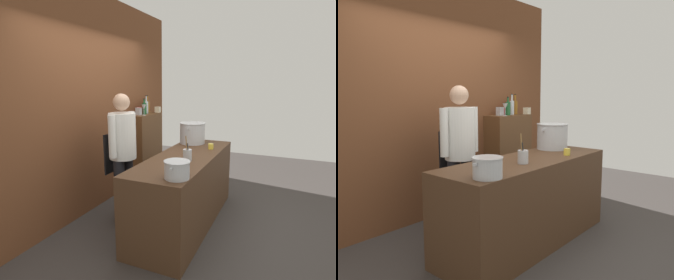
# 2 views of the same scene
# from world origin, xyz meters

# --- Properties ---
(ground_plane) EXTENTS (8.00, 8.00, 0.00)m
(ground_plane) POSITION_xyz_m (0.00, 0.00, 0.00)
(ground_plane) COLOR #383330
(brick_back_panel) EXTENTS (4.40, 0.10, 3.00)m
(brick_back_panel) POSITION_xyz_m (0.00, 1.40, 1.50)
(brick_back_panel) COLOR brown
(brick_back_panel) RESTS_ON ground_plane
(prep_counter) EXTENTS (2.10, 0.70, 0.90)m
(prep_counter) POSITION_xyz_m (0.00, 0.00, 0.45)
(prep_counter) COLOR #472D1C
(prep_counter) RESTS_ON ground_plane
(bar_cabinet) EXTENTS (0.76, 0.32, 1.25)m
(bar_cabinet) POSITION_xyz_m (1.13, 1.19, 0.63)
(bar_cabinet) COLOR brown
(bar_cabinet) RESTS_ON ground_plane
(chef) EXTENTS (0.53, 0.36, 1.66)m
(chef) POSITION_xyz_m (-0.23, 0.77, 0.96)
(chef) COLOR black
(chef) RESTS_ON ground_plane
(stockpot_large) EXTENTS (0.44, 0.38, 0.31)m
(stockpot_large) POSITION_xyz_m (0.72, 0.16, 1.05)
(stockpot_large) COLOR #B7BABF
(stockpot_large) RESTS_ON prep_counter
(stockpot_small) EXTENTS (0.31, 0.25, 0.17)m
(stockpot_small) POSITION_xyz_m (-0.83, -0.22, 0.99)
(stockpot_small) COLOR #B7BABF
(stockpot_small) RESTS_ON prep_counter
(utensil_crock) EXTENTS (0.10, 0.10, 0.29)m
(utensil_crock) POSITION_xyz_m (-0.20, -0.10, 0.97)
(utensil_crock) COLOR #B7BABF
(utensil_crock) RESTS_ON prep_counter
(butter_jar) EXTENTS (0.07, 0.07, 0.07)m
(butter_jar) POSITION_xyz_m (0.46, -0.20, 0.94)
(butter_jar) COLOR yellow
(butter_jar) RESTS_ON prep_counter
(wine_bottle_clear) EXTENTS (0.07, 0.07, 0.31)m
(wine_bottle_clear) POSITION_xyz_m (1.22, 1.20, 1.37)
(wine_bottle_clear) COLOR silver
(wine_bottle_clear) RESTS_ON bar_cabinet
(wine_bottle_green) EXTENTS (0.07, 0.07, 0.27)m
(wine_bottle_green) POSITION_xyz_m (1.08, 1.16, 1.36)
(wine_bottle_green) COLOR #1E592D
(wine_bottle_green) RESTS_ON bar_cabinet
(wine_bottle_amber) EXTENTS (0.08, 0.08, 0.31)m
(wine_bottle_amber) POSITION_xyz_m (1.36, 1.25, 1.36)
(wine_bottle_amber) COLOR #8C5919
(wine_bottle_amber) RESTS_ON bar_cabinet
(wine_glass_tall) EXTENTS (0.08, 0.08, 0.18)m
(wine_glass_tall) POSITION_xyz_m (0.93, 1.09, 1.38)
(wine_glass_tall) COLOR silver
(wine_glass_tall) RESTS_ON bar_cabinet
(spice_tin_red) EXTENTS (0.07, 0.07, 0.12)m
(spice_tin_red) POSITION_xyz_m (1.13, 1.29, 1.31)
(spice_tin_red) COLOR red
(spice_tin_red) RESTS_ON bar_cabinet
(spice_tin_silver) EXTENTS (0.08, 0.08, 0.12)m
(spice_tin_silver) POSITION_xyz_m (0.94, 1.19, 1.31)
(spice_tin_silver) COLOR #B2B2B7
(spice_tin_silver) RESTS_ON bar_cabinet
(spice_tin_cream) EXTENTS (0.09, 0.09, 0.10)m
(spice_tin_cream) POSITION_xyz_m (1.45, 1.08, 1.31)
(spice_tin_cream) COLOR beige
(spice_tin_cream) RESTS_ON bar_cabinet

